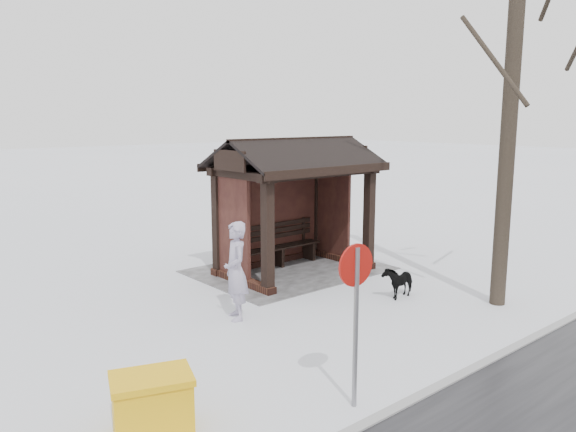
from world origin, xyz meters
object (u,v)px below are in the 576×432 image
object	(u,v)px
bus_shelter	(291,178)
pedestrian	(236,271)
road_sign	(355,288)
grit_bin	(152,404)
dog	(398,281)

from	to	relation	value
bus_shelter	pedestrian	world-z (taller)	bus_shelter
pedestrian	road_sign	size ratio (longest dim) A/B	0.85
grit_bin	road_sign	bearing A→B (deg)	173.73
dog	road_sign	size ratio (longest dim) A/B	0.37
grit_bin	road_sign	world-z (taller)	road_sign
road_sign	pedestrian	bearing A→B (deg)	-97.02
pedestrian	grit_bin	world-z (taller)	pedestrian
dog	road_sign	world-z (taller)	road_sign
grit_bin	pedestrian	bearing A→B (deg)	-120.24
dog	pedestrian	bearing A→B (deg)	-115.34
dog	road_sign	xyz separation A→B (m)	(3.84, 2.39, 1.19)
bus_shelter	dog	size ratio (longest dim) A/B	4.75
pedestrian	grit_bin	size ratio (longest dim) A/B	1.66
pedestrian	bus_shelter	bearing A→B (deg)	143.36
bus_shelter	grit_bin	bearing A→B (deg)	36.72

